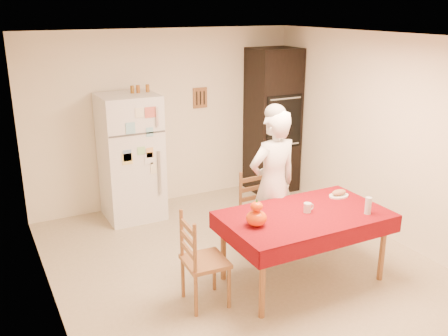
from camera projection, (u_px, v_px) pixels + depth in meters
floor at (241, 264)px, 5.66m from camera, size 4.50×4.50×0.00m
room_shell at (242, 124)px, 5.16m from camera, size 4.02×4.52×2.51m
refrigerator at (131, 157)px, 6.70m from camera, size 0.75×0.74×1.70m
oven_cabinet at (273, 121)px, 7.66m from camera, size 0.70×0.62×2.20m
dining_table at (304, 220)px, 5.13m from camera, size 1.70×1.00×0.76m
chair_far at (258, 208)px, 5.92m from camera, size 0.44×0.42×0.95m
chair_left at (199, 257)px, 4.75m from camera, size 0.42×0.44×0.95m
seated_woman at (273, 185)px, 5.62m from camera, size 0.66×0.46×1.73m
coffee_mug at (307, 208)px, 5.13m from camera, size 0.08×0.08×0.10m
pumpkin_lower at (256, 218)px, 4.81m from camera, size 0.21×0.21×0.15m
pumpkin_upper at (257, 206)px, 4.77m from camera, size 0.12×0.12×0.09m
wine_glass at (368, 206)px, 5.09m from camera, size 0.07×0.07×0.18m
bread_plate at (339, 196)px, 5.56m from camera, size 0.24×0.24×0.02m
bread_loaf at (339, 192)px, 5.55m from camera, size 0.18×0.10×0.06m
spice_jar_left at (132, 89)px, 6.50m from camera, size 0.05×0.05×0.10m
spice_jar_mid at (138, 89)px, 6.53m from camera, size 0.05×0.05×0.10m
spice_jar_right at (148, 88)px, 6.59m from camera, size 0.05×0.05×0.10m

